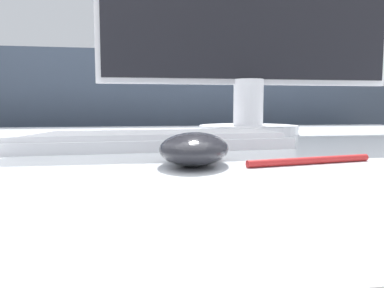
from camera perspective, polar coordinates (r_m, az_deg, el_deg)
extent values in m
cube|color=#333D4C|center=(1.38, -6.33, -7.13)|extent=(5.00, 0.03, 1.01)
ellipsoid|color=#232328|center=(0.40, 0.76, -0.71)|extent=(0.10, 0.13, 0.03)
cube|color=silver|center=(0.57, -8.14, 0.18)|extent=(0.46, 0.15, 0.02)
cube|color=silver|center=(0.57, -8.16, 1.38)|extent=(0.43, 0.14, 0.01)
cylinder|color=white|center=(0.87, 8.52, 2.18)|extent=(0.22, 0.22, 0.02)
cylinder|color=white|center=(0.87, 8.58, 6.28)|extent=(0.07, 0.07, 0.10)
cylinder|color=red|center=(0.43, 17.59, -2.42)|extent=(0.15, 0.04, 0.01)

